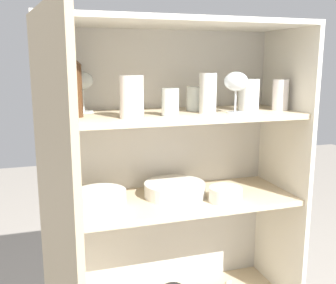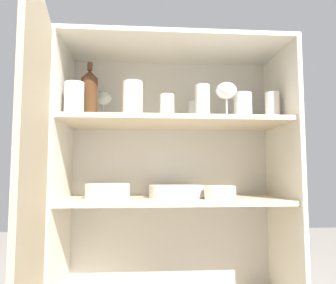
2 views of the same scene
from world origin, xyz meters
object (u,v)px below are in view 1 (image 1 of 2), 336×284
(plate_stack_white, at_px, (175,189))
(serving_bowl_small, at_px, (225,194))
(mixing_bowl_large, at_px, (101,198))
(wine_bottle, at_px, (72,85))

(plate_stack_white, distance_m, serving_bowl_small, 0.20)
(plate_stack_white, bearing_deg, mixing_bowl_large, -173.88)
(wine_bottle, height_order, plate_stack_white, wine_bottle)
(mixing_bowl_large, xyz_separation_m, serving_bowl_small, (0.46, -0.08, -0.00))
(plate_stack_white, relative_size, mixing_bowl_large, 1.31)
(plate_stack_white, xyz_separation_m, mixing_bowl_large, (-0.29, -0.03, 0.01))
(wine_bottle, bearing_deg, serving_bowl_small, -9.08)
(plate_stack_white, height_order, serving_bowl_small, serving_bowl_small)
(mixing_bowl_large, distance_m, serving_bowl_small, 0.47)
(wine_bottle, bearing_deg, plate_stack_white, 4.31)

